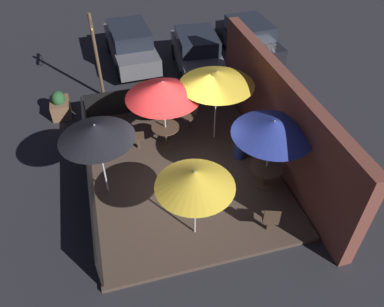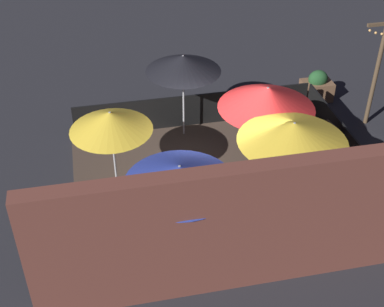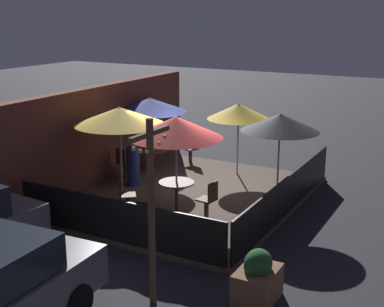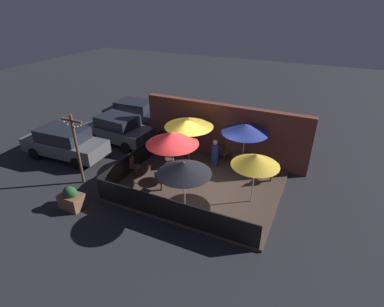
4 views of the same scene
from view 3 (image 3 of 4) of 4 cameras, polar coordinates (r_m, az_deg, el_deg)
ground_plane at (r=14.49m, az=-0.08°, el=-4.88°), size 60.00×60.00×0.00m
patio_deck at (r=14.47m, az=-0.08°, el=-4.66°), size 6.87×5.50×0.12m
building_wall at (r=15.68m, az=-9.68°, el=1.94°), size 8.47×0.36×2.88m
fence_front at (r=13.28m, az=10.22°, el=-4.29°), size 6.67×0.05×0.95m
fence_side_left at (r=11.62m, az=-8.21°, el=-7.06°), size 0.05×5.30×0.95m
patio_umbrella_0 at (r=16.06m, az=-4.49°, el=5.19°), size 2.17×2.17×2.29m
patio_umbrella_1 at (r=12.76m, az=-1.71°, el=2.81°), size 2.27×2.27×2.38m
patio_umbrella_2 at (r=13.30m, az=9.37°, el=3.27°), size 1.95×1.95×2.37m
patio_umbrella_3 at (r=13.62m, az=-7.73°, el=3.98°), size 2.30×2.30×2.46m
patio_umbrella_4 at (r=15.92m, az=4.98°, el=4.50°), size 1.87×1.87×2.15m
dining_table_0 at (r=16.39m, az=-4.38°, el=-0.00°), size 0.95×0.95×0.72m
dining_table_1 at (r=13.16m, az=-1.66°, el=-3.68°), size 0.88×0.88×0.75m
patio_chair_0 at (r=15.69m, az=-7.28°, el=-0.94°), size 0.48×0.48×0.96m
patio_chair_1 at (r=11.55m, az=-4.73°, el=-6.95°), size 0.47×0.47×0.92m
patio_chair_2 at (r=12.67m, az=1.80°, el=-4.82°), size 0.44×0.44×0.94m
patio_chair_3 at (r=13.12m, az=-7.19°, el=-4.29°), size 0.56×0.56×0.92m
patio_chair_4 at (r=17.44m, az=-0.01°, el=0.68°), size 0.51×0.51×0.91m
patron_0 at (r=15.18m, az=-6.31°, el=-1.12°), size 0.50×0.50×1.35m
planter_box at (r=9.60m, az=7.01°, el=-13.15°), size 0.92×0.64×0.97m
light_post at (r=8.94m, az=-4.38°, el=-5.20°), size 1.10×0.12×3.27m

